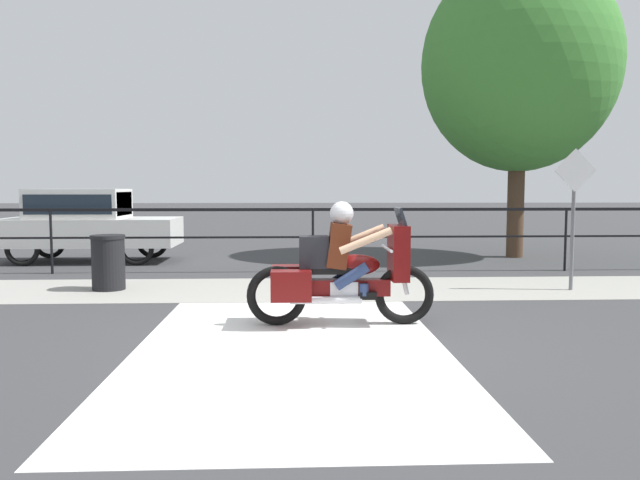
{
  "coord_description": "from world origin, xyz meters",
  "views": [
    {
      "loc": [
        -0.38,
        -6.83,
        1.69
      ],
      "look_at": [
        0.0,
        2.19,
        0.92
      ],
      "focal_mm": 35.0,
      "sensor_mm": 36.0,
      "label": 1
    }
  ],
  "objects_px": {
    "motorcycle": "(340,270)",
    "parked_car": "(86,220)",
    "street_sign": "(574,202)",
    "tree_behind_sign": "(519,65)",
    "trash_bin": "(108,263)"
  },
  "relations": [
    {
      "from": "motorcycle",
      "to": "parked_car",
      "type": "height_order",
      "value": "parked_car"
    },
    {
      "from": "trash_bin",
      "to": "tree_behind_sign",
      "type": "distance_m",
      "value": 10.38
    },
    {
      "from": "motorcycle",
      "to": "parked_car",
      "type": "bearing_deg",
      "value": 128.98
    },
    {
      "from": "parked_car",
      "to": "tree_behind_sign",
      "type": "xyz_separation_m",
      "value": [
        10.04,
        0.54,
        3.62
      ]
    },
    {
      "from": "trash_bin",
      "to": "tree_behind_sign",
      "type": "xyz_separation_m",
      "value": [
        8.39,
        4.52,
        4.11
      ]
    },
    {
      "from": "tree_behind_sign",
      "to": "street_sign",
      "type": "bearing_deg",
      "value": -99.37
    },
    {
      "from": "motorcycle",
      "to": "tree_behind_sign",
      "type": "xyz_separation_m",
      "value": [
        4.78,
        7.26,
        3.89
      ]
    },
    {
      "from": "trash_bin",
      "to": "tree_behind_sign",
      "type": "relative_size",
      "value": 0.13
    },
    {
      "from": "street_sign",
      "to": "tree_behind_sign",
      "type": "xyz_separation_m",
      "value": [
        0.8,
        4.87,
        3.12
      ]
    },
    {
      "from": "street_sign",
      "to": "trash_bin",
      "type": "bearing_deg",
      "value": 177.33
    },
    {
      "from": "motorcycle",
      "to": "trash_bin",
      "type": "height_order",
      "value": "motorcycle"
    },
    {
      "from": "parked_car",
      "to": "street_sign",
      "type": "xyz_separation_m",
      "value": [
        9.24,
        -4.33,
        0.5
      ]
    },
    {
      "from": "trash_bin",
      "to": "tree_behind_sign",
      "type": "bearing_deg",
      "value": 28.31
    },
    {
      "from": "motorcycle",
      "to": "tree_behind_sign",
      "type": "relative_size",
      "value": 0.32
    },
    {
      "from": "street_sign",
      "to": "tree_behind_sign",
      "type": "height_order",
      "value": "tree_behind_sign"
    }
  ]
}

